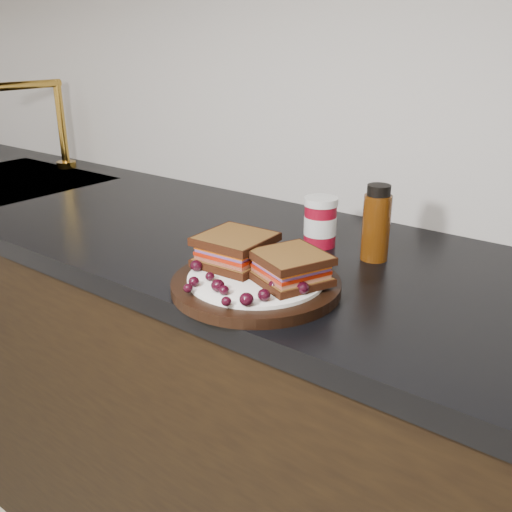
{
  "coord_description": "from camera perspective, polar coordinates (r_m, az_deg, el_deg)",
  "views": [
    {
      "loc": [
        0.53,
        0.84,
        1.29
      ],
      "look_at": [
        0.0,
        1.52,
        0.96
      ],
      "focal_mm": 40.0,
      "sensor_mm": 36.0,
      "label": 1
    }
  ],
  "objects": [
    {
      "name": "grape_4",
      "position": [
        0.88,
        -3.84,
        -2.96
      ],
      "size": [
        0.02,
        0.02,
        0.02
      ],
      "primitive_type": "ellipsoid",
      "color": "black",
      "rests_on": "plate"
    },
    {
      "name": "grape_13",
      "position": [
        0.95,
        5.11,
        -1.22
      ],
      "size": [
        0.02,
        0.02,
        0.02
      ],
      "primitive_type": "ellipsoid",
      "color": "black",
      "rests_on": "plate"
    },
    {
      "name": "grape_5",
      "position": [
        0.87,
        -3.24,
        -3.42
      ],
      "size": [
        0.02,
        0.02,
        0.02
      ],
      "primitive_type": "ellipsoid",
      "color": "black",
      "rests_on": "plate"
    },
    {
      "name": "grape_17",
      "position": [
        0.98,
        -3.9,
        -0.52
      ],
      "size": [
        0.02,
        0.02,
        0.02
      ],
      "primitive_type": "ellipsoid",
      "color": "black",
      "rests_on": "plate"
    },
    {
      "name": "grape_11",
      "position": [
        0.9,
        4.33,
        -2.41
      ],
      "size": [
        0.02,
        0.02,
        0.02
      ],
      "primitive_type": "ellipsoid",
      "color": "black",
      "rests_on": "plate"
    },
    {
      "name": "sandwich_left",
      "position": [
        0.98,
        -2.06,
        0.64
      ],
      "size": [
        0.12,
        0.12,
        0.05
      ],
      "primitive_type": null,
      "rotation": [
        0.0,
        0.0,
        0.05
      ],
      "color": "brown",
      "rests_on": "plate"
    },
    {
      "name": "grape_18",
      "position": [
        1.01,
        -1.39,
        0.31
      ],
      "size": [
        0.02,
        0.02,
        0.02
      ],
      "primitive_type": "ellipsoid",
      "color": "black",
      "rests_on": "plate"
    },
    {
      "name": "grape_2",
      "position": [
        0.9,
        -6.24,
        -2.56
      ],
      "size": [
        0.02,
        0.02,
        0.02
      ],
      "primitive_type": "ellipsoid",
      "color": "black",
      "rests_on": "plate"
    },
    {
      "name": "base_cabinets",
      "position": [
        1.33,
        4.85,
        -19.5
      ],
      "size": [
        3.96,
        0.58,
        0.86
      ],
      "primitive_type": "cube",
      "color": "black",
      "rests_on": "ground_plane"
    },
    {
      "name": "grape_8",
      "position": [
        0.85,
        0.81,
        -3.91
      ],
      "size": [
        0.02,
        0.02,
        0.02
      ],
      "primitive_type": "ellipsoid",
      "color": "black",
      "rests_on": "plate"
    },
    {
      "name": "grape_1",
      "position": [
        0.92,
        -4.64,
        -2.05
      ],
      "size": [
        0.02,
        0.02,
        0.01
      ],
      "primitive_type": "ellipsoid",
      "color": "black",
      "rests_on": "plate"
    },
    {
      "name": "countertop",
      "position": [
        1.09,
        5.58,
        -1.22
      ],
      "size": [
        3.98,
        0.6,
        0.04
      ],
      "primitive_type": "cube",
      "color": "black",
      "rests_on": "base_cabinets"
    },
    {
      "name": "grape_9",
      "position": [
        0.88,
        1.9,
        -2.97
      ],
      "size": [
        0.02,
        0.02,
        0.02
      ],
      "primitive_type": "ellipsoid",
      "color": "black",
      "rests_on": "plate"
    },
    {
      "name": "sink",
      "position": [
        1.85,
        -23.27,
        5.55
      ],
      "size": [
        0.5,
        0.42,
        0.16
      ],
      "primitive_type": null,
      "color": "#B2B2B7",
      "rests_on": "countertop"
    },
    {
      "name": "grape_20",
      "position": [
        0.96,
        -2.81,
        -0.85
      ],
      "size": [
        0.02,
        0.02,
        0.02
      ],
      "primitive_type": "ellipsoid",
      "color": "black",
      "rests_on": "plate"
    },
    {
      "name": "grape_10",
      "position": [
        0.87,
        4.68,
        -3.19
      ],
      "size": [
        0.02,
        0.02,
        0.02
      ],
      "primitive_type": "ellipsoid",
      "color": "black",
      "rests_on": "plate"
    },
    {
      "name": "grape_12",
      "position": [
        0.91,
        4.06,
        -2.16
      ],
      "size": [
        0.02,
        0.02,
        0.02
      ],
      "primitive_type": "ellipsoid",
      "color": "black",
      "rests_on": "plate"
    },
    {
      "name": "grape_6",
      "position": [
        0.83,
        -2.99,
        -4.55
      ],
      "size": [
        0.02,
        0.02,
        0.01
      ],
      "primitive_type": "ellipsoid",
      "color": "black",
      "rests_on": "plate"
    },
    {
      "name": "grape_3",
      "position": [
        0.88,
        -6.81,
        -3.22
      ],
      "size": [
        0.02,
        0.02,
        0.01
      ],
      "primitive_type": "ellipsoid",
      "color": "black",
      "rests_on": "plate"
    },
    {
      "name": "faucet",
      "position": [
        1.92,
        -18.88,
        12.46
      ],
      "size": [
        0.06,
        0.22,
        0.28
      ],
      "primitive_type": null,
      "color": "#B1822C",
      "rests_on": "countertop"
    },
    {
      "name": "sandwich_right",
      "position": [
        0.91,
        3.49,
        -1.16
      ],
      "size": [
        0.14,
        0.14,
        0.05
      ],
      "primitive_type": null,
      "rotation": [
        0.0,
        0.0,
        -0.39
      ],
      "color": "brown",
      "rests_on": "plate"
    },
    {
      "name": "oil_bottle",
      "position": [
        1.07,
        11.94,
        3.27
      ],
      "size": [
        0.07,
        0.07,
        0.14
      ],
      "primitive_type": "cylinder",
      "rotation": [
        0.0,
        0.0,
        -0.42
      ],
      "color": "#472207",
      "rests_on": "countertop"
    },
    {
      "name": "grape_14",
      "position": [
        1.0,
        -0.72,
        0.01
      ],
      "size": [
        0.02,
        0.02,
        0.02
      ],
      "primitive_type": "ellipsoid",
      "color": "black",
      "rests_on": "plate"
    },
    {
      "name": "condiment_jar",
      "position": [
        1.14,
        6.44,
        3.42
      ],
      "size": [
        0.08,
        0.08,
        0.1
      ],
      "primitive_type": "cylinder",
      "rotation": [
        0.0,
        0.0,
        0.17
      ],
      "color": "maroon",
      "rests_on": "countertop"
    },
    {
      "name": "grape_7",
      "position": [
        0.83,
        -0.96,
        -4.36
      ],
      "size": [
        0.02,
        0.02,
        0.02
      ],
      "primitive_type": "ellipsoid",
      "color": "black",
      "rests_on": "plate"
    },
    {
      "name": "grape_15",
      "position": [
        0.98,
        -1.58,
        -0.42
      ],
      "size": [
        0.02,
        0.02,
        0.02
      ],
      "primitive_type": "ellipsoid",
      "color": "black",
      "rests_on": "plate"
    },
    {
      "name": "grape_19",
      "position": [
        1.0,
        -2.26,
        0.14
      ],
      "size": [
        0.02,
        0.02,
        0.02
      ],
      "primitive_type": "ellipsoid",
      "color": "black",
      "rests_on": "plate"
    },
    {
      "name": "grape_16",
      "position": [
        0.99,
        -3.75,
        -0.29
      ],
      "size": [
        0.02,
        0.02,
        0.02
      ],
      "primitive_type": "ellipsoid",
      "color": "black",
      "rests_on": "plate"
    },
    {
      "name": "plate",
      "position": [
        0.94,
        -0.0,
        -2.9
      ],
      "size": [
        0.28,
        0.28,
        0.02
      ],
      "primitive_type": "cylinder",
      "color": "black",
      "rests_on": "countertop"
    },
    {
      "name": "wall_back",
      "position": [
        1.28,
        14.23,
        23.13
      ],
      "size": [
        4.0,
        0.01,
        2.7
      ],
      "primitive_type": "cube",
      "color": "beige",
      "rests_on": "ground_plane"
    },
    {
      "name": "grape_0",
      "position": [
        0.96,
        -5.99,
        -0.96
      ],
      "size": [
        0.02,
        0.02,
        0.02
      ],
      "primitive_type": "ellipsoid",
      "color": "black",
      "rests_on": "plate"
    }
  ]
}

